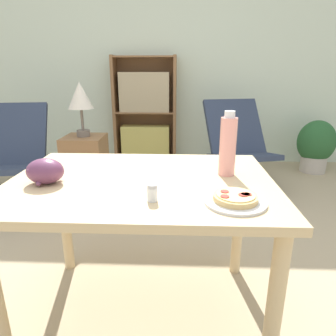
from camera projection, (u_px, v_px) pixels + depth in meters
ground_plane at (141, 295)px, 1.64m from camera, size 14.00×14.00×0.00m
wall_back at (165, 60)px, 3.73m from camera, size 8.00×0.05×2.60m
dining_table at (142, 200)px, 1.34m from camera, size 1.14×0.81×0.72m
pizza_on_plate at (235, 199)px, 1.06m from camera, size 0.22×0.22×0.04m
grape_bunch at (45, 171)px, 1.24m from camera, size 0.15×0.13×0.11m
drink_bottle at (228, 146)px, 1.32m from camera, size 0.07×0.07×0.29m
salt_shaker at (152, 193)px, 1.08m from camera, size 0.04×0.04×0.06m
lounge_chair_near at (12, 172)px, 2.73m from camera, size 0.71×0.86×0.88m
lounge_chair_far at (239, 160)px, 3.09m from camera, size 0.73×0.88×0.88m
bookshelf at (145, 116)px, 3.79m from camera, size 0.78×0.28×1.35m
side_table at (87, 171)px, 2.67m from camera, size 0.34×0.34×0.63m
table_lamp at (80, 98)px, 2.47m from camera, size 0.21×0.21×0.45m
potted_plant_floor at (316, 145)px, 3.56m from camera, size 0.44×0.37×0.62m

